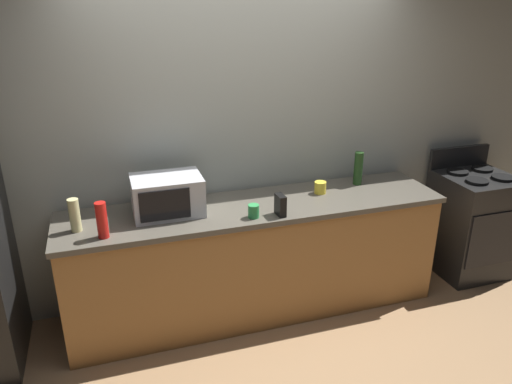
# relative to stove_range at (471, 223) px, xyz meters

# --- Properties ---
(ground_plane) EXTENTS (8.00, 8.00, 0.00)m
(ground_plane) POSITION_rel_stove_range_xyz_m (-2.00, -0.40, -0.46)
(ground_plane) COLOR #93704C
(back_wall) EXTENTS (6.40, 0.10, 2.70)m
(back_wall) POSITION_rel_stove_range_xyz_m (-2.00, 0.41, 0.89)
(back_wall) COLOR #9EA399
(back_wall) RESTS_ON ground_plane
(counter_run) EXTENTS (2.84, 0.64, 0.90)m
(counter_run) POSITION_rel_stove_range_xyz_m (-2.00, 0.00, -0.01)
(counter_run) COLOR #9E6B38
(counter_run) RESTS_ON ground_plane
(stove_range) EXTENTS (0.60, 0.61, 1.08)m
(stove_range) POSITION_rel_stove_range_xyz_m (0.00, 0.00, 0.00)
(stove_range) COLOR black
(stove_range) RESTS_ON ground_plane
(microwave) EXTENTS (0.48, 0.35, 0.27)m
(microwave) POSITION_rel_stove_range_xyz_m (-2.63, 0.05, 0.57)
(microwave) COLOR #B7BABF
(microwave) RESTS_ON counter_run
(cordless_phone) EXTENTS (0.06, 0.11, 0.15)m
(cordless_phone) POSITION_rel_stove_range_xyz_m (-1.89, -0.22, 0.51)
(cordless_phone) COLOR black
(cordless_phone) RESTS_ON counter_run
(bottle_wine) EXTENTS (0.07, 0.07, 0.27)m
(bottle_wine) POSITION_rel_stove_range_xyz_m (-1.09, 0.15, 0.57)
(bottle_wine) COLOR #1E3F19
(bottle_wine) RESTS_ON counter_run
(bottle_hot_sauce) EXTENTS (0.07, 0.07, 0.24)m
(bottle_hot_sauce) POSITION_rel_stove_range_xyz_m (-3.08, -0.20, 0.56)
(bottle_hot_sauce) COLOR red
(bottle_hot_sauce) RESTS_ON counter_run
(bottle_vinegar) EXTENTS (0.07, 0.07, 0.22)m
(bottle_vinegar) POSITION_rel_stove_range_xyz_m (-3.25, -0.05, 0.55)
(bottle_vinegar) COLOR beige
(bottle_vinegar) RESTS_ON counter_run
(mug_yellow) EXTENTS (0.09, 0.09, 0.09)m
(mug_yellow) POSITION_rel_stove_range_xyz_m (-1.46, 0.07, 0.48)
(mug_yellow) COLOR yellow
(mug_yellow) RESTS_ON counter_run
(mug_green) EXTENTS (0.08, 0.08, 0.09)m
(mug_green) POSITION_rel_stove_range_xyz_m (-2.08, -0.21, 0.49)
(mug_green) COLOR #2D8C47
(mug_green) RESTS_ON counter_run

